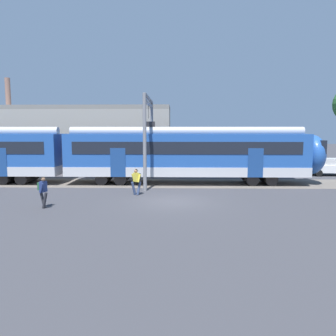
# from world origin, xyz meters

# --- Properties ---
(ground_plane) EXTENTS (160.00, 160.00, 0.00)m
(ground_plane) POSITION_xyz_m (0.00, 0.00, 0.00)
(ground_plane) COLOR #38383D
(track_bed) EXTENTS (80.00, 4.40, 0.01)m
(track_bed) POSITION_xyz_m (-10.04, 6.47, 0.01)
(track_bed) COLOR #605951
(track_bed) RESTS_ON ground
(commuter_train) EXTENTS (38.05, 3.07, 4.73)m
(commuter_train) POSITION_xyz_m (-7.56, 6.47, 2.25)
(commuter_train) COLOR silver
(commuter_train) RESTS_ON ground
(pedestrian_navy) EXTENTS (0.59, 0.63, 1.67)m
(pedestrian_navy) POSITION_xyz_m (-6.78, -1.73, 0.99)
(pedestrian_navy) COLOR #28282D
(pedestrian_navy) RESTS_ON ground
(pedestrian_yellow) EXTENTS (0.69, 0.50, 1.67)m
(pedestrian_yellow) POSITION_xyz_m (-2.28, 1.84, 0.99)
(pedestrian_yellow) COLOR navy
(pedestrian_yellow) RESTS_ON ground
(parked_car_white) EXTENTS (4.05, 1.86, 1.54)m
(parked_car_white) POSITION_xyz_m (14.10, 11.26, 0.78)
(parked_car_white) COLOR silver
(parked_car_white) RESTS_ON ground
(catenary_gantry) EXTENTS (0.24, 6.64, 6.53)m
(catenary_gantry) POSITION_xyz_m (-1.88, 6.47, 4.31)
(catenary_gantry) COLOR gray
(catenary_gantry) RESTS_ON ground
(background_building) EXTENTS (20.03, 5.00, 9.20)m
(background_building) POSITION_xyz_m (-10.45, 14.10, 3.21)
(background_building) COLOR gray
(background_building) RESTS_ON ground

